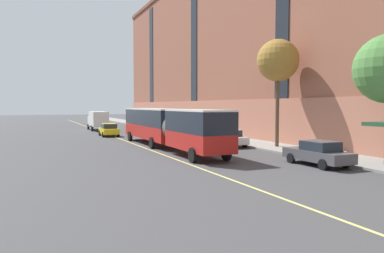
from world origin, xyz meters
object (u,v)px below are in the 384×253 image
(parked_car_darkgray_2, at_px, (318,153))
(parked_car_white_4, at_px, (229,138))
(box_truck, at_px, (98,119))
(city_bus, at_px, (167,125))
(parked_car_green_3, at_px, (145,124))
(parked_car_white_5, at_px, (186,131))
(parked_car_champagne_0, at_px, (166,128))
(fire_hydrant, at_px, (346,157))
(street_tree_mid_block, at_px, (278,61))
(taxi_cab, at_px, (109,130))

(parked_car_darkgray_2, height_order, parked_car_white_4, same)
(parked_car_white_4, bearing_deg, box_truck, 104.72)
(city_bus, distance_m, parked_car_green_3, 26.61)
(city_bus, relative_size, parked_car_white_5, 4.64)
(city_bus, xyz_separation_m, parked_car_white_5, (5.61, 9.29, -1.23))
(city_bus, bearing_deg, parked_car_champagne_0, 70.81)
(city_bus, relative_size, parked_car_champagne_0, 4.20)
(parked_car_darkgray_2, xyz_separation_m, box_truck, (-6.96, 39.04, 0.86))
(city_bus, bearing_deg, parked_car_darkgray_2, -66.68)
(fire_hydrant, bearing_deg, parked_car_darkgray_2, 166.81)
(parked_car_darkgray_2, distance_m, parked_car_white_4, 11.74)
(parked_car_champagne_0, height_order, fire_hydrant, parked_car_champagne_0)
(parked_car_white_4, height_order, fire_hydrant, parked_car_white_4)
(parked_car_white_4, height_order, parked_car_white_5, same)
(box_truck, xyz_separation_m, street_tree_mid_block, (10.47, -30.06, 5.95))
(parked_car_champagne_0, bearing_deg, street_tree_mid_block, -79.78)
(taxi_cab, bearing_deg, parked_car_white_5, -36.49)
(parked_car_white_4, bearing_deg, street_tree_mid_block, -39.99)
(parked_car_white_4, bearing_deg, parked_car_white_5, 90.18)
(fire_hydrant, bearing_deg, parked_car_champagne_0, 93.60)
(parked_car_white_5, distance_m, box_truck, 18.60)
(street_tree_mid_block, bearing_deg, parked_car_darkgray_2, -111.36)
(city_bus, height_order, parked_car_white_4, city_bus)
(city_bus, xyz_separation_m, parked_car_darkgray_2, (5.43, -12.59, -1.23))
(parked_car_darkgray_2, xyz_separation_m, street_tree_mid_block, (3.51, 8.97, 6.81))
(parked_car_green_3, xyz_separation_m, box_truck, (-7.23, 0.49, 0.85))
(box_truck, bearing_deg, parked_car_darkgray_2, -79.90)
(parked_car_green_3, bearing_deg, fire_hydrant, -87.70)
(parked_car_champagne_0, distance_m, parked_car_green_3, 10.28)
(parked_car_green_3, distance_m, taxi_cab, 13.45)
(parked_car_darkgray_2, height_order, box_truck, box_truck)
(parked_car_white_5, height_order, street_tree_mid_block, street_tree_mid_block)
(city_bus, distance_m, fire_hydrant, 14.98)
(parked_car_darkgray_2, xyz_separation_m, fire_hydrant, (1.83, -0.43, -0.29))
(fire_hydrant, bearing_deg, street_tree_mid_block, 79.91)
(city_bus, bearing_deg, fire_hydrant, -60.85)
(city_bus, height_order, box_truck, city_bus)
(parked_car_white_5, xyz_separation_m, street_tree_mid_block, (3.33, -12.91, 6.81))
(city_bus, relative_size, parked_car_green_3, 4.15)
(parked_car_champagne_0, xyz_separation_m, box_truck, (-6.99, 10.77, 0.86))
(parked_car_white_5, bearing_deg, fire_hydrant, -85.77)
(parked_car_white_4, bearing_deg, taxi_cab, 116.07)
(city_bus, bearing_deg, parked_car_white_4, -8.59)
(parked_car_green_3, relative_size, parked_car_white_4, 1.09)
(parked_car_white_5, bearing_deg, box_truck, 112.60)
(city_bus, distance_m, parked_car_white_4, 5.84)
(parked_car_darkgray_2, distance_m, street_tree_mid_block, 11.80)
(parked_car_champagne_0, bearing_deg, parked_car_white_5, -88.64)
(parked_car_white_4, bearing_deg, parked_car_champagne_0, 90.64)
(parked_car_champagne_0, bearing_deg, city_bus, -109.19)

